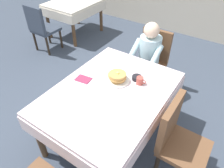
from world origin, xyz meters
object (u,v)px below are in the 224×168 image
at_px(diner_person, 148,54).
at_px(breakfast_stack, 117,76).
at_px(plate_breakfast, 117,80).
at_px(spoon_near_edge, 101,100).
at_px(background_chair_empty, 41,26).
at_px(dining_table_main, 110,97).
at_px(chair_diner, 152,57).
at_px(cup_coffee, 140,81).
at_px(bowl_butter, 137,78).
at_px(background_table_far, 74,7).
at_px(knife_right_of_plate, 131,88).
at_px(fork_left_of_plate, 103,76).
at_px(chair_right_side, 177,137).

distance_m(diner_person, breakfast_stack, 0.84).
bearing_deg(plate_breakfast, spoon_near_edge, -83.62).
relative_size(breakfast_stack, background_chair_empty, 0.22).
xyz_separation_m(dining_table_main, diner_person, (-0.05, 1.01, 0.02)).
relative_size(chair_diner, cup_coffee, 8.23).
xyz_separation_m(diner_person, background_chair_empty, (-2.23, -0.02, -0.14)).
distance_m(cup_coffee, background_chair_empty, 2.59).
distance_m(bowl_butter, background_table_far, 2.91).
bearing_deg(background_table_far, knife_right_of_plate, -36.04).
xyz_separation_m(breakfast_stack, spoon_near_edge, (0.04, -0.36, -0.06)).
xyz_separation_m(spoon_near_edge, background_chair_empty, (-2.29, 1.16, -0.21)).
relative_size(breakfast_stack, fork_left_of_plate, 1.16).
bearing_deg(spoon_near_edge, chair_diner, 91.42).
distance_m(background_table_far, background_chair_empty, 0.95).
xyz_separation_m(chair_right_side, cup_coffee, (-0.57, 0.28, 0.25)).
distance_m(plate_breakfast, breakfast_stack, 0.05).
bearing_deg(cup_coffee, fork_left_of_plate, -164.91).
height_order(plate_breakfast, background_chair_empty, background_chair_empty).
bearing_deg(knife_right_of_plate, spoon_near_edge, 159.65).
distance_m(chair_diner, bowl_butter, 0.89).
xyz_separation_m(plate_breakfast, fork_left_of_plate, (-0.19, -0.02, -0.01)).
relative_size(dining_table_main, background_chair_empty, 1.64).
bearing_deg(breakfast_stack, plate_breakfast, -34.69).
bearing_deg(knife_right_of_plate, background_chair_empty, 74.84).
bearing_deg(dining_table_main, diner_person, 92.85).
xyz_separation_m(breakfast_stack, background_chair_empty, (-2.25, 0.81, -0.27)).
xyz_separation_m(chair_diner, knife_right_of_plate, (0.21, -1.00, 0.21)).
bearing_deg(chair_right_side, diner_person, -141.00).
xyz_separation_m(knife_right_of_plate, spoon_near_edge, (-0.15, -0.34, 0.00)).
height_order(dining_table_main, background_chair_empty, background_chair_empty).
height_order(chair_right_side, cup_coffee, chair_right_side).
relative_size(bowl_butter, background_table_far, 0.10).
xyz_separation_m(breakfast_stack, knife_right_of_plate, (0.19, -0.02, -0.06)).
bearing_deg(breakfast_stack, background_table_far, 142.04).
height_order(cup_coffee, bowl_butter, cup_coffee).
relative_size(fork_left_of_plate, spoon_near_edge, 1.20).
height_order(chair_diner, fork_left_of_plate, chair_diner).
bearing_deg(dining_table_main, knife_right_of_plate, 46.86).
distance_m(chair_diner, knife_right_of_plate, 1.05).
height_order(plate_breakfast, spoon_near_edge, plate_breakfast).
bearing_deg(spoon_near_edge, plate_breakfast, 95.33).
bearing_deg(chair_right_side, spoon_near_edge, -77.39).
distance_m(diner_person, bowl_butter, 0.71).
xyz_separation_m(dining_table_main, breakfast_stack, (-0.03, 0.19, 0.15)).
bearing_deg(chair_diner, chair_right_side, 125.06).
distance_m(plate_breakfast, bowl_butter, 0.22).
xyz_separation_m(diner_person, background_table_far, (-2.23, 0.93, -0.05)).
relative_size(plate_breakfast, bowl_butter, 2.55).
bearing_deg(cup_coffee, bowl_butter, 143.02).
bearing_deg(chair_right_side, chair_diner, -144.94).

